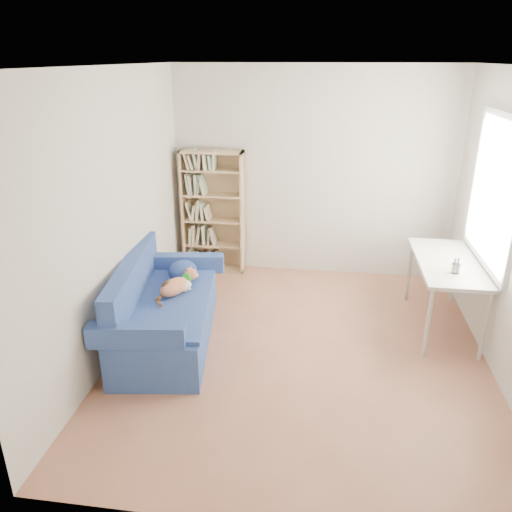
{
  "coord_description": "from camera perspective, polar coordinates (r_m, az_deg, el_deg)",
  "views": [
    {
      "loc": [
        0.16,
        -4.19,
        2.67
      ],
      "look_at": [
        -0.48,
        0.3,
        0.85
      ],
      "focal_mm": 35.0,
      "sensor_mm": 36.0,
      "label": 1
    }
  ],
  "objects": [
    {
      "name": "sofa",
      "position": [
        5.05,
        -10.51,
        -6.24
      ],
      "size": [
        1.04,
        1.83,
        0.85
      ],
      "rotation": [
        0.0,
        0.0,
        0.13
      ],
      "color": "navy",
      "rests_on": "ground"
    },
    {
      "name": "ground",
      "position": [
        4.97,
        5.05,
        -10.71
      ],
      "size": [
        4.0,
        4.0,
        0.0
      ],
      "primitive_type": "plane",
      "color": "#A16248",
      "rests_on": "ground"
    },
    {
      "name": "bookshelf",
      "position": [
        6.5,
        -4.89,
        4.51
      ],
      "size": [
        0.79,
        0.25,
        1.59
      ],
      "color": "tan",
      "rests_on": "ground"
    },
    {
      "name": "desk",
      "position": [
        5.41,
        21.01,
        -1.19
      ],
      "size": [
        0.6,
        1.32,
        0.75
      ],
      "color": "silver",
      "rests_on": "ground"
    },
    {
      "name": "room_shell",
      "position": [
        4.35,
        7.11,
        7.95
      ],
      "size": [
        3.54,
        4.04,
        2.62
      ],
      "color": "silver",
      "rests_on": "ground"
    },
    {
      "name": "pen_cup",
      "position": [
        5.09,
        21.87,
        -1.22
      ],
      "size": [
        0.08,
        0.08,
        0.16
      ],
      "color": "white",
      "rests_on": "desk"
    }
  ]
}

